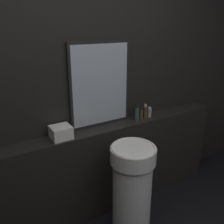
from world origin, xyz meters
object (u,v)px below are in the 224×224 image
at_px(mirror, 100,85).
at_px(shampoo_bottle, 137,113).
at_px(towel_stack, 61,132).
at_px(pedestal_sink, 132,190).
at_px(conditioner_bottle, 141,114).
at_px(lotion_bottle, 145,112).
at_px(body_wash_bottle, 149,112).

height_order(mirror, shampoo_bottle, mirror).
relative_size(mirror, towel_stack, 4.62).
relative_size(pedestal_sink, conditioner_bottle, 7.27).
bearing_deg(pedestal_sink, lotion_bottle, 42.91).
bearing_deg(shampoo_bottle, lotion_bottle, 0.00).
relative_size(towel_stack, shampoo_bottle, 1.09).
height_order(pedestal_sink, mirror, mirror).
distance_m(shampoo_bottle, lotion_bottle, 0.11).
bearing_deg(lotion_bottle, body_wash_bottle, -0.00).
xyz_separation_m(shampoo_bottle, body_wash_bottle, (0.16, 0.00, -0.02)).
bearing_deg(body_wash_bottle, mirror, 170.79).
xyz_separation_m(towel_stack, body_wash_bottle, (0.98, 0.00, -0.01)).
height_order(conditioner_bottle, body_wash_bottle, conditioner_bottle).
distance_m(pedestal_sink, towel_stack, 0.80).
distance_m(pedestal_sink, mirror, 0.99).
distance_m(mirror, shampoo_bottle, 0.50).
bearing_deg(pedestal_sink, towel_stack, 135.69).
bearing_deg(pedestal_sink, body_wash_bottle, 39.70).
relative_size(conditioner_bottle, body_wash_bottle, 1.17).
xyz_separation_m(mirror, lotion_bottle, (0.48, -0.09, -0.33)).
height_order(pedestal_sink, conditioner_bottle, conditioner_bottle).
height_order(mirror, body_wash_bottle, mirror).
bearing_deg(mirror, shampoo_bottle, -13.15).
relative_size(mirror, conditioner_bottle, 6.38).
bearing_deg(lotion_bottle, pedestal_sink, -137.09).
bearing_deg(body_wash_bottle, pedestal_sink, -140.30).
relative_size(shampoo_bottle, lotion_bottle, 1.05).
bearing_deg(body_wash_bottle, conditioner_bottle, 180.00).
bearing_deg(lotion_bottle, towel_stack, -180.00).
distance_m(pedestal_sink, lotion_bottle, 0.82).
height_order(towel_stack, body_wash_bottle, towel_stack).
bearing_deg(body_wash_bottle, lotion_bottle, 180.00).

